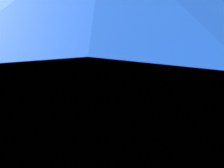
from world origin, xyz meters
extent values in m
plane|color=#38383A|center=(0.00, 0.00, 0.00)|extent=(120.00, 120.00, 0.00)
cube|color=#9E998E|center=(0.00, 6.80, 0.06)|extent=(56.00, 3.60, 0.12)
cube|color=#934C3D|center=(0.00, 15.00, 6.40)|extent=(44.70, 12.00, 12.80)
cube|color=beige|center=(0.00, 8.96, 3.20)|extent=(43.81, 0.08, 0.36)
cube|color=beige|center=(0.00, 8.96, 6.40)|extent=(43.81, 0.08, 0.36)
cube|color=black|center=(-2.79, 8.97, 6.80)|extent=(1.10, 0.06, 11.60)
cube|color=black|center=(2.79, 8.97, 6.80)|extent=(1.10, 0.06, 11.60)
cube|color=black|center=(8.38, 8.97, 6.80)|extent=(1.10, 0.06, 11.60)
cube|color=black|center=(13.97, 8.97, 6.80)|extent=(1.10, 0.06, 11.60)
cube|color=slate|center=(-3.33, 3.70, 1.48)|extent=(0.16, 1.75, 0.36)
cylinder|color=black|center=(-4.22, 4.65, 0.34)|extent=(0.68, 0.22, 0.68)
cylinder|color=black|center=(-4.22, 2.75, 0.34)|extent=(0.68, 0.22, 0.68)
cube|color=black|center=(0.55, 3.70, 0.82)|extent=(5.10, 1.90, 0.96)
cube|color=black|center=(-0.55, 3.70, 1.75)|extent=(1.90, 1.75, 0.90)
cube|color=black|center=(3.02, 3.70, 1.48)|extent=(0.16, 1.75, 0.36)
cylinder|color=black|center=(2.13, 4.65, 0.34)|extent=(0.68, 0.22, 0.68)
cylinder|color=black|center=(2.13, 2.75, 0.34)|extent=(0.68, 0.22, 0.68)
cylinder|color=black|center=(-1.03, 4.65, 0.34)|extent=(0.68, 0.22, 0.68)
cylinder|color=black|center=(-1.03, 2.75, 0.34)|extent=(0.68, 0.22, 0.68)
cube|color=black|center=(7.39, 3.70, 0.82)|extent=(5.10, 1.90, 0.96)
cube|color=black|center=(6.29, 3.70, 1.75)|extent=(1.90, 1.75, 0.90)
cube|color=black|center=(9.86, 3.70, 1.48)|extent=(0.16, 1.75, 0.36)
cylinder|color=black|center=(8.97, 4.65, 0.34)|extent=(0.68, 0.22, 0.68)
cylinder|color=black|center=(8.97, 2.75, 0.34)|extent=(0.68, 0.22, 0.68)
cylinder|color=black|center=(5.80, 4.65, 0.34)|extent=(0.68, 0.22, 0.68)
cylinder|color=black|center=(5.80, 2.75, 0.34)|extent=(0.68, 0.22, 0.68)
cylinder|color=brown|center=(6.09, 6.61, 1.11)|extent=(0.27, 0.27, 2.23)
sphere|color=#2D702D|center=(6.01, 6.47, 3.24)|extent=(2.53, 2.53, 2.53)
sphere|color=#2D702D|center=(6.39, 6.53, 2.95)|extent=(2.88, 2.88, 2.88)
sphere|color=#2D702D|center=(6.16, 6.82, 2.91)|extent=(2.27, 2.27, 2.27)
sphere|color=#2D702D|center=(6.27, 6.63, 2.88)|extent=(2.12, 2.12, 2.12)
cylinder|color=brown|center=(13.41, 6.41, 1.20)|extent=(0.30, 0.30, 2.40)
sphere|color=#387F33|center=(13.46, 6.72, 3.12)|extent=(2.55, 2.55, 2.55)
sphere|color=#387F33|center=(13.72, 6.19, 3.15)|extent=(1.76, 1.76, 1.76)
cone|color=#662D9E|center=(0.14, -9.00, 2.03)|extent=(1.23, 1.23, 0.53)
cone|color=green|center=(-0.16, -8.27, 2.03)|extent=(1.23, 1.23, 0.53)
cone|color=yellow|center=(-0.88, -7.97, 2.03)|extent=(1.23, 1.23, 0.53)
cone|color=red|center=(-1.61, -8.27, 2.03)|extent=(1.23, 1.23, 0.53)
cone|color=blue|center=(-0.88, -10.03, 2.03)|extent=(1.23, 1.23, 0.53)
cone|color=#662D9E|center=(-0.88, -9.00, 2.07)|extent=(1.53, 1.53, 0.61)
camera|label=1|loc=(-0.97, -10.53, 1.93)|focal=32.09mm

